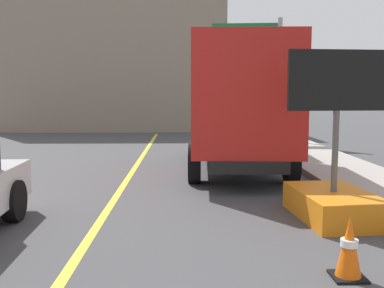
{
  "coord_description": "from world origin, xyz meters",
  "views": [
    {
      "loc": [
        1.32,
        1.97,
        2.01
      ],
      "look_at": [
        1.43,
        7.56,
        1.38
      ],
      "focal_mm": 41.24,
      "sensor_mm": 36.0,
      "label": 1
    }
  ],
  "objects_px": {
    "arrow_board_trailer": "(334,190)",
    "traffic_cone_mid_lane": "(349,248)",
    "highway_guide_sign": "(260,58)",
    "box_truck": "(237,103)"
  },
  "relations": [
    {
      "from": "highway_guide_sign",
      "to": "box_truck",
      "type": "bearing_deg",
      "value": -105.02
    },
    {
      "from": "box_truck",
      "to": "traffic_cone_mid_lane",
      "type": "relative_size",
      "value": 9.96
    },
    {
      "from": "arrow_board_trailer",
      "to": "box_truck",
      "type": "height_order",
      "value": "box_truck"
    },
    {
      "from": "traffic_cone_mid_lane",
      "to": "highway_guide_sign",
      "type": "bearing_deg",
      "value": 84.52
    },
    {
      "from": "highway_guide_sign",
      "to": "traffic_cone_mid_lane",
      "type": "distance_m",
      "value": 13.6
    },
    {
      "from": "traffic_cone_mid_lane",
      "to": "box_truck",
      "type": "bearing_deg",
      "value": 93.07
    },
    {
      "from": "box_truck",
      "to": "highway_guide_sign",
      "type": "relative_size",
      "value": 1.4
    },
    {
      "from": "arrow_board_trailer",
      "to": "traffic_cone_mid_lane",
      "type": "height_order",
      "value": "arrow_board_trailer"
    },
    {
      "from": "box_truck",
      "to": "highway_guide_sign",
      "type": "xyz_separation_m",
      "value": [
        1.64,
        6.12,
        1.64
      ]
    },
    {
      "from": "arrow_board_trailer",
      "to": "highway_guide_sign",
      "type": "distance_m",
      "value": 11.28
    }
  ]
}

